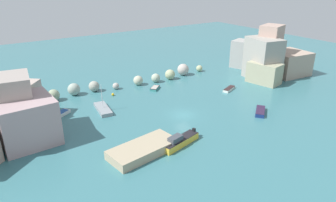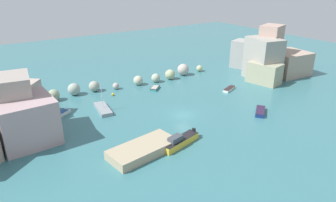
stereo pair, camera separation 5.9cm
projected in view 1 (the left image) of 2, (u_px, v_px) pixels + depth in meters
name	position (u px, v px, depth m)	size (l,w,h in m)	color
cove_water	(183.00, 115.00, 53.85)	(160.00, 160.00, 0.00)	#387179
cliff_headland_right	(268.00, 59.00, 74.53)	(19.14, 18.69, 11.90)	tan
rock_breakwater	(131.00, 80.00, 67.52)	(40.47, 4.69, 2.75)	#989985
stone_dock	(143.00, 149.00, 42.19)	(9.61, 4.38, 1.26)	tan
channel_buoy	(113.00, 94.00, 62.15)	(0.55, 0.55, 0.55)	gold
moored_boat_0	(229.00, 89.00, 65.13)	(3.99, 2.54, 0.52)	white
moored_boat_1	(155.00, 88.00, 65.60)	(3.03, 2.90, 0.50)	teal
moored_boat_2	(103.00, 109.00, 55.38)	(2.75, 6.15, 4.95)	gray
moored_boat_3	(260.00, 111.00, 54.38)	(4.21, 3.76, 0.68)	navy
moored_boat_4	(180.00, 141.00, 44.16)	(6.73, 3.13, 1.78)	yellow
moored_boat_5	(59.00, 115.00, 53.18)	(4.40, 3.42, 0.65)	silver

